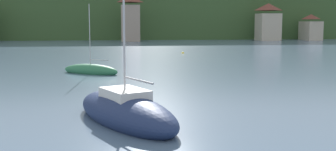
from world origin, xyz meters
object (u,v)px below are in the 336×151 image
sailboat_far_1 (91,71)px  mooring_buoy_mid (183,53)px  shore_building_central (268,23)px  sailboat_mid_3 (125,112)px  shore_building_eastcentral (311,28)px  shore_building_westcentral (130,19)px

sailboat_far_1 → mooring_buoy_mid: size_ratio=15.17×
shore_building_central → sailboat_far_1: size_ratio=1.43×
shore_building_central → sailboat_mid_3: (-33.17, -73.88, -3.60)m
mooring_buoy_mid → shore_building_eastcentral: bearing=46.4°
shore_building_westcentral → sailboat_mid_3: (-2.39, -73.38, -4.29)m
shore_building_central → shore_building_eastcentral: bearing=2.2°
shore_building_westcentral → mooring_buoy_mid: bearing=-80.9°
shore_building_westcentral → sailboat_mid_3: bearing=-91.9°
shore_building_westcentral → shore_building_eastcentral: bearing=1.3°
shore_building_central → sailboat_mid_3: size_ratio=0.83×
mooring_buoy_mid → shore_building_central: bearing=55.6°
shore_building_westcentral → sailboat_mid_3: shore_building_westcentral is taller
mooring_buoy_mid → sailboat_mid_3: bearing=-102.4°
shore_building_eastcentral → sailboat_far_1: shore_building_eastcentral is taller
shore_building_eastcentral → mooring_buoy_mid: 51.16m
sailboat_mid_3 → sailboat_far_1: bearing=-17.1°
sailboat_far_1 → sailboat_mid_3: bearing=131.2°
sailboat_far_1 → sailboat_mid_3: 16.77m
sailboat_mid_3 → mooring_buoy_mid: sailboat_mid_3 is taller
shore_building_eastcentral → sailboat_far_1: (-45.90, -57.69, -2.61)m
shore_building_central → sailboat_far_1: shore_building_central is taller
shore_building_central → shore_building_eastcentral: size_ratio=1.36×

